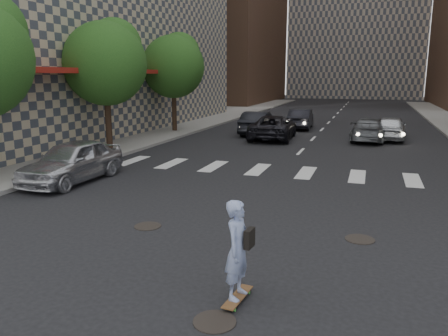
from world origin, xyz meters
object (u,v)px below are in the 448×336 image
Objects in this scene: skateboarder at (238,250)px; traffic_car_c at (273,127)px; tree_b at (107,60)px; traffic_car_a at (258,123)px; traffic_car_d at (391,128)px; tree_c at (175,64)px; traffic_car_e at (301,119)px; silver_sedan at (72,161)px; traffic_car_b at (370,130)px.

traffic_car_c is at bearing 106.65° from skateboarder.
tree_b is 1.42× the size of traffic_car_a.
tree_b is at bearing 36.00° from traffic_car_d.
traffic_car_a is at bearing -55.47° from traffic_car_c.
tree_b is 8.00m from tree_c.
traffic_car_d is 7.30m from traffic_car_e.
tree_b is 10.63m from traffic_car_c.
tree_c is 1.25× the size of traffic_car_c.
silver_sedan reaches higher than traffic_car_e.
traffic_car_d is at bearing 32.37° from tree_b.
traffic_car_c is (7.11, 6.86, -3.91)m from tree_b.
traffic_car_c is at bearing 43.98° from tree_b.
traffic_car_a is at bearing 7.75° from tree_c.
tree_b is 1.52× the size of traffic_car_d.
traffic_car_b is at bearing 41.02° from traffic_car_d.
tree_b is 17.22m from skateboarder.
tree_b is at bearing 55.52° from traffic_car_e.
traffic_car_d reaches higher than traffic_car_b.
traffic_car_a is (5.63, 0.77, -3.88)m from tree_c.
traffic_car_a reaches higher than traffic_car_b.
traffic_car_d is at bearing -137.21° from traffic_car_b.
traffic_car_d is (3.16, 21.75, -0.23)m from skateboarder.
traffic_car_c reaches higher than traffic_car_e.
traffic_car_a reaches higher than traffic_car_d.
traffic_car_a is (5.63, 8.77, -3.88)m from tree_b.
traffic_car_e is at bearing 31.69° from tree_c.
traffic_car_a is at bearing 109.49° from skateboarder.
traffic_car_c is 7.15m from traffic_car_d.
skateboarder is 20.10m from traffic_car_c.
silver_sedan reaches higher than traffic_car_a.
silver_sedan is 14.05m from traffic_car_c.
traffic_car_b is (10.32, 14.34, -0.09)m from silver_sedan.
tree_b reaches higher than silver_sedan.
tree_c is 1.49× the size of traffic_car_e.
traffic_car_b is (12.78, 7.94, -3.96)m from tree_b.
traffic_car_d is at bearing 53.94° from silver_sedan.
traffic_car_d is at bearing 178.60° from traffic_car_a.
traffic_car_d is (11.53, 15.26, -0.04)m from silver_sedan.
tree_b is at bearing 55.22° from traffic_car_a.
skateboarder is at bearing 85.35° from traffic_car_d.
skateboarder is 22.27m from traffic_car_a.
traffic_car_a is at bearing 57.28° from tree_b.
traffic_car_b is 1.08× the size of traffic_car_d.
silver_sedan is at bearing 71.28° from traffic_car_e.
tree_c reaches higher than traffic_car_c.
traffic_car_c is at bearing 79.74° from traffic_car_e.
tree_c is 23.81m from skateboarder.
skateboarder is at bearing 101.40° from traffic_car_a.
traffic_car_d is at bearing 3.53° from tree_c.
silver_sedan is (2.45, -14.40, -3.87)m from tree_c.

